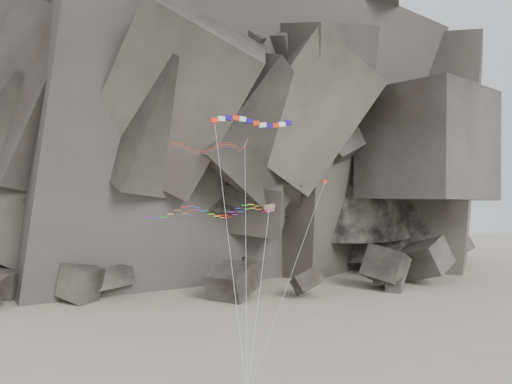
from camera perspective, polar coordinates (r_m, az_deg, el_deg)
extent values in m
plane|color=gray|center=(55.96, 0.90, -18.88)|extent=(260.00, 260.00, 0.00)
cube|color=#47423F|center=(84.27, -2.71, -10.75)|extent=(10.02, 10.13, 6.13)
cube|color=#47423F|center=(102.55, 18.65, -8.34)|extent=(11.07, 10.70, 9.55)
cube|color=#47423F|center=(93.48, 15.55, -10.28)|extent=(4.03, 4.06, 2.34)
cube|color=#47423F|center=(86.72, -19.43, -10.07)|extent=(7.88, 7.25, 6.54)
cube|color=#47423F|center=(95.21, 14.57, -8.96)|extent=(10.11, 9.14, 8.45)
cube|color=#47423F|center=(86.05, 5.82, -10.99)|extent=(5.10, 5.45, 5.60)
cube|color=#47423F|center=(94.60, 14.40, -10.11)|extent=(3.99, 4.23, 3.70)
cube|color=#47423F|center=(96.59, -26.51, -9.25)|extent=(10.63, 9.75, 6.01)
cube|color=#47423F|center=(94.35, -0.57, -9.46)|extent=(5.16, 4.99, 5.94)
cube|color=#47423F|center=(91.79, -2.02, -9.87)|extent=(5.05, 3.65, 4.99)
cube|color=#47423F|center=(90.69, -16.58, -10.12)|extent=(9.59, 9.20, 5.77)
cylinder|color=silver|center=(48.76, -1.17, -6.52)|extent=(2.42, 16.72, 21.68)
cube|color=red|center=(54.07, -4.80, 8.16)|extent=(0.83, 0.63, 0.50)
cube|color=white|center=(54.28, -3.99, 8.35)|extent=(0.87, 0.64, 0.56)
cube|color=#190B7E|center=(54.46, -3.19, 8.47)|extent=(0.89, 0.64, 0.59)
cube|color=red|center=(54.60, -2.39, 8.46)|extent=(0.89, 0.64, 0.60)
cube|color=white|center=(54.73, -1.59, 8.33)|extent=(0.87, 0.64, 0.57)
cube|color=#190B7E|center=(54.89, -0.80, 8.10)|extent=(0.84, 0.63, 0.51)
cube|color=red|center=(55.09, -0.02, 7.85)|extent=(0.86, 0.63, 0.55)
cube|color=white|center=(55.35, 0.75, 7.65)|extent=(0.88, 0.64, 0.59)
cube|color=#190B7E|center=(55.69, 1.49, 7.56)|extent=(0.89, 0.64, 0.60)
cube|color=red|center=(56.09, 2.22, 7.60)|extent=(0.88, 0.64, 0.58)
cube|color=white|center=(56.51, 2.93, 7.73)|extent=(0.85, 0.63, 0.53)
cube|color=#190B7E|center=(56.94, 3.64, 7.89)|extent=(0.85, 0.63, 0.53)
cylinder|color=silver|center=(46.89, -3.17, -5.37)|extent=(1.40, 13.72, 24.01)
cube|color=#D1C00B|center=(52.34, 1.56, -1.75)|extent=(1.28, 1.01, 0.73)
cube|color=#0CB219|center=(52.18, 1.60, -2.06)|extent=(1.06, 0.80, 0.50)
cylinder|color=silver|center=(47.08, 0.44, -11.05)|extent=(4.29, 11.80, 14.75)
cube|color=red|center=(54.77, 7.89, 1.18)|extent=(0.54, 0.25, 0.36)
cube|color=#190B7E|center=(54.73, 7.70, 1.18)|extent=(0.21, 0.12, 0.37)
cylinder|color=silver|center=(47.91, 4.12, -9.20)|extent=(10.62, 12.67, 17.46)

